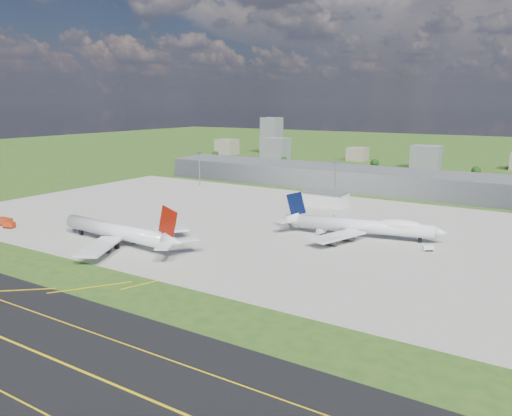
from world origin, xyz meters
The scene contains 22 objects.
ground centered at (0.00, 150.00, 0.00)m, with size 1400.00×1400.00×0.00m, color #2A4F18.
apron centered at (10.00, 40.00, 0.04)m, with size 360.00×190.00×0.08m, color #99958B.
terminal centered at (0.00, 165.00, 7.50)m, with size 300.00×42.00×15.00m, color slate.
ops_building centered at (10.00, 100.00, 4.00)m, with size 26.00×16.00×8.00m, color silver.
mast_west centered at (-100.00, 115.00, 17.71)m, with size 3.50×2.00×25.90m.
mast_center centered at (10.00, 115.00, 17.71)m, with size 3.50×2.00×25.90m.
airliner_red_twin centered at (-30.82, -29.66, 5.73)m, with size 78.38×60.99×21.50m.
airliner_blue_quad centered at (56.81, 39.68, 5.55)m, with size 75.98×58.83×19.96m.
fire_truck centered at (-107.86, -36.04, 1.99)m, with size 9.16×3.66×4.00m.
crash_tender centered at (-101.20, -38.19, 1.61)m, with size 6.64×4.26×3.21m.
tug_yellow centered at (-28.65, -20.41, 0.88)m, with size 3.54×2.34×1.68m.
van_white_near centered at (37.53, 34.93, 1.36)m, with size 3.78×5.79×2.70m.
van_white_far centered at (88.04, 33.47, 1.18)m, with size 4.81×4.24×2.32m.
bldg_far_w centered at (-220.00, 320.00, 9.00)m, with size 24.00×20.00×18.00m, color gray.
bldg_w centered at (-140.00, 300.00, 12.00)m, with size 28.00×22.00×24.00m, color slate.
bldg_cw centered at (-60.00, 340.00, 7.00)m, with size 20.00×18.00×14.00m, color gray.
bldg_c centered at (20.00, 310.00, 11.00)m, with size 26.00×20.00×22.00m, color slate.
bldg_tall_w centered at (-180.00, 360.00, 22.00)m, with size 22.00×20.00×44.00m, color slate.
tree_far_w centered at (-200.00, 270.00, 5.18)m, with size 7.20×7.20×8.80m.
tree_w centered at (-110.00, 265.00, 4.86)m, with size 6.75×6.75×8.25m.
tree_c centered at (-20.00, 280.00, 5.84)m, with size 8.10×8.10×9.90m.
tree_e centered at (70.00, 275.00, 5.51)m, with size 7.65×7.65×9.35m.
Camera 1 is at (134.10, -179.14, 62.41)m, focal length 35.00 mm.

